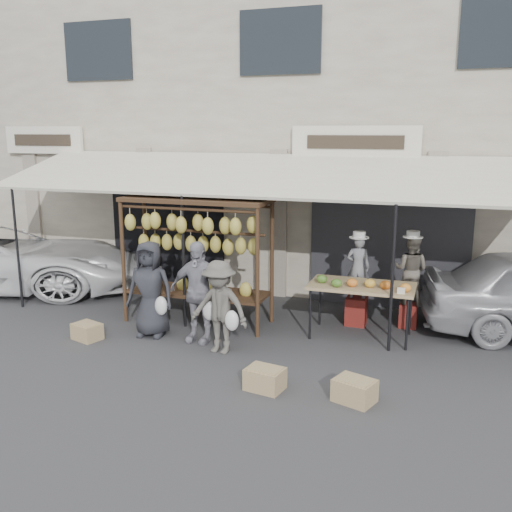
% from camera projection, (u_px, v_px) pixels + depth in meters
% --- Properties ---
extents(ground_plane, '(90.00, 90.00, 0.00)m').
position_uv_depth(ground_plane, '(212.00, 358.00, 8.63)').
color(ground_plane, '#2D2D30').
extents(shophouse, '(24.00, 6.15, 7.30)m').
position_uv_depth(shophouse, '(315.00, 118.00, 13.84)').
color(shophouse, beige).
rests_on(shophouse, ground_plane).
extents(awning, '(10.00, 2.35, 2.92)m').
position_uv_depth(awning, '(260.00, 176.00, 10.18)').
color(awning, beige).
rests_on(awning, ground_plane).
extents(banana_rack, '(2.60, 0.90, 2.24)m').
position_uv_depth(banana_rack, '(195.00, 236.00, 9.87)').
color(banana_rack, '#3E2919').
rests_on(banana_rack, ground_plane).
extents(produce_table, '(1.70, 0.90, 1.04)m').
position_uv_depth(produce_table, '(362.00, 287.00, 9.28)').
color(produce_table, tan).
rests_on(produce_table, ground_plane).
extents(vendor_left, '(0.42, 0.30, 1.10)m').
position_uv_depth(vendor_left, '(358.00, 267.00, 9.88)').
color(vendor_left, slate).
rests_on(vendor_left, stool_left).
extents(vendor_right, '(0.67, 0.58, 1.21)m').
position_uv_depth(vendor_right, '(411.00, 270.00, 9.75)').
color(vendor_right, '#635D52').
rests_on(vendor_right, stool_right).
extents(customer_left, '(0.84, 0.60, 1.61)m').
position_uv_depth(customer_left, '(150.00, 289.00, 9.41)').
color(customer_left, '#27282E').
rests_on(customer_left, ground_plane).
extents(customer_mid, '(0.99, 0.44, 1.66)m').
position_uv_depth(customer_mid, '(198.00, 292.00, 9.14)').
color(customer_mid, gray).
rests_on(customer_mid, ground_plane).
extents(customer_right, '(0.98, 0.62, 1.45)m').
position_uv_depth(customer_right, '(219.00, 307.00, 8.70)').
color(customer_right, '#57534D').
rests_on(customer_right, ground_plane).
extents(stool_left, '(0.45, 0.45, 0.50)m').
position_uv_depth(stool_left, '(356.00, 311.00, 10.05)').
color(stool_left, maroon).
rests_on(stool_left, ground_plane).
extents(stool_right, '(0.37, 0.37, 0.42)m').
position_uv_depth(stool_right, '(408.00, 315.00, 9.93)').
color(stool_right, maroon).
rests_on(stool_right, ground_plane).
extents(crate_near_a, '(0.54, 0.45, 0.29)m').
position_uv_depth(crate_near_a, '(265.00, 379.00, 7.55)').
color(crate_near_a, tan).
rests_on(crate_near_a, ground_plane).
extents(crate_near_b, '(0.59, 0.52, 0.29)m').
position_uv_depth(crate_near_b, '(355.00, 391.00, 7.21)').
color(crate_near_b, tan).
rests_on(crate_near_b, ground_plane).
extents(crate_far, '(0.53, 0.46, 0.27)m').
position_uv_depth(crate_far, '(87.00, 331.00, 9.36)').
color(crate_far, tan).
rests_on(crate_far, ground_plane).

